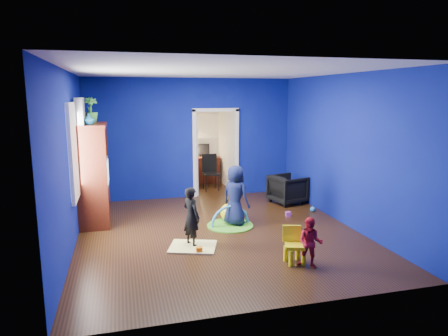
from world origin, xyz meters
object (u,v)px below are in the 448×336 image
object	(u,v)px
kid_chair	(295,247)
play_mat	(230,225)
toddler_red	(310,243)
crt_tv	(95,172)
armchair	(288,189)
study_desk	(204,170)
child_black	(191,217)
child_navy	(235,196)
vase	(89,119)
folding_chair	(211,173)
tv_armoire	(93,174)
hopper_ball	(229,212)

from	to	relation	value
kid_chair	play_mat	size ratio (longest dim) A/B	0.56
toddler_red	crt_tv	size ratio (longest dim) A/B	1.07
armchair	study_desk	world-z (taller)	study_desk
study_desk	child_black	bearing A→B (deg)	-104.11
child_navy	kid_chair	size ratio (longest dim) A/B	2.35
toddler_red	kid_chair	size ratio (longest dim) A/B	1.50
vase	kid_chair	xyz separation A→B (m)	(3.00, -2.47, -1.81)
armchair	kid_chair	xyz separation A→B (m)	(-1.27, -3.17, -0.08)
child_navy	kid_chair	distance (m)	2.01
play_mat	folding_chair	size ratio (longest dim) A/B	0.97
armchair	toddler_red	world-z (taller)	toddler_red
toddler_red	play_mat	size ratio (longest dim) A/B	0.84
tv_armoire	play_mat	world-z (taller)	tv_armoire
toddler_red	vase	world-z (taller)	vase
child_black	child_navy	size ratio (longest dim) A/B	0.86
child_navy	crt_tv	distance (m)	2.76
child_navy	crt_tv	xyz separation A→B (m)	(-2.60, 0.83, 0.43)
hopper_ball	study_desk	bearing A→B (deg)	86.34
crt_tv	kid_chair	world-z (taller)	crt_tv
armchair	crt_tv	world-z (taller)	crt_tv
armchair	tv_armoire	size ratio (longest dim) A/B	0.37
child_navy	kid_chair	xyz separation A→B (m)	(0.36, -1.95, -0.34)
study_desk	crt_tv	bearing A→B (deg)	-132.15
study_desk	folding_chair	world-z (taller)	folding_chair
child_black	folding_chair	distance (m)	3.99
hopper_ball	tv_armoire	bearing A→B (deg)	167.44
child_navy	vase	xyz separation A→B (m)	(-2.64, 0.53, 1.47)
tv_armoire	hopper_ball	distance (m)	2.77
tv_armoire	child_black	bearing A→B (deg)	-46.21
child_navy	vase	world-z (taller)	vase
vase	folding_chair	world-z (taller)	vase
child_navy	study_desk	xyz separation A→B (m)	(0.18, 3.90, -0.21)
child_black	vase	world-z (taller)	vase
vase	kid_chair	distance (m)	4.29
hopper_ball	folding_chair	bearing A→B (deg)	85.04
vase	study_desk	distance (m)	4.71
armchair	hopper_ball	xyz separation A→B (m)	(-1.68, -0.98, -0.15)
child_navy	child_black	bearing A→B (deg)	92.61
vase	toddler_red	bearing A→B (deg)	-40.33
armchair	play_mat	world-z (taller)	armchair
child_navy	tv_armoire	bearing A→B (deg)	34.69
hopper_ball	kid_chair	size ratio (longest dim) A/B	0.73
crt_tv	hopper_ball	xyz separation A→B (m)	(2.55, -0.58, -0.84)
child_black	toddler_red	xyz separation A→B (m)	(1.53, -1.28, -0.13)
vase	study_desk	world-z (taller)	vase
toddler_red	folding_chair	world-z (taller)	folding_chair
hopper_ball	crt_tv	bearing A→B (deg)	167.25
hopper_ball	child_black	bearing A→B (deg)	-130.80
child_navy	vase	distance (m)	3.07
kid_chair	study_desk	xyz separation A→B (m)	(-0.18, 5.84, 0.12)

